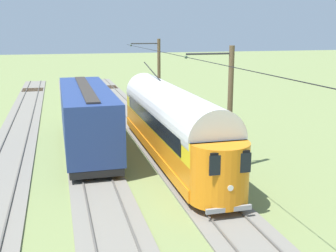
% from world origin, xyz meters
% --- Properties ---
extents(ground_plane, '(220.00, 220.00, 0.00)m').
position_xyz_m(ground_plane, '(0.00, 0.00, 0.00)').
color(ground_plane, olive).
extents(track_streetcar_siding, '(2.80, 80.00, 0.18)m').
position_xyz_m(track_streetcar_siding, '(-4.63, -0.31, 0.05)').
color(track_streetcar_siding, slate).
rests_on(track_streetcar_siding, ground).
extents(track_adjacent_siding, '(2.80, 80.00, 0.18)m').
position_xyz_m(track_adjacent_siding, '(0.00, -0.31, 0.05)').
color(track_adjacent_siding, slate).
rests_on(track_adjacent_siding, ground).
extents(track_third_siding, '(2.80, 80.00, 0.18)m').
position_xyz_m(track_third_siding, '(4.63, -0.31, 0.05)').
color(track_third_siding, slate).
rests_on(track_third_siding, ground).
extents(vintage_streetcar, '(2.65, 17.84, 4.97)m').
position_xyz_m(vintage_streetcar, '(-4.63, 0.50, 2.26)').
color(vintage_streetcar, orange).
rests_on(vintage_streetcar, ground).
extents(coach_adjacent, '(2.96, 12.72, 3.85)m').
position_xyz_m(coach_adjacent, '(-0.00, -2.45, 2.16)').
color(coach_adjacent, navy).
rests_on(coach_adjacent, ground).
extents(catenary_pole_foreground, '(2.68, 0.28, 6.68)m').
position_xyz_m(catenary_pole_foreground, '(-7.02, -12.30, 3.49)').
color(catenary_pole_foreground, brown).
rests_on(catenary_pole_foreground, ground).
extents(catenary_pole_mid_near, '(2.68, 0.28, 6.68)m').
position_xyz_m(catenary_pole_mid_near, '(-7.02, 3.45, 3.49)').
color(catenary_pole_mid_near, brown).
rests_on(catenary_pole_mid_near, ground).
extents(overhead_wire_run, '(2.47, 35.51, 0.18)m').
position_xyz_m(overhead_wire_run, '(-4.69, 2.78, 6.14)').
color(overhead_wire_run, black).
rests_on(overhead_wire_run, ground).
extents(track_end_bumper, '(1.80, 0.60, 0.80)m').
position_xyz_m(track_end_bumper, '(0.00, -13.69, 0.40)').
color(track_end_bumper, '#B2A519').
rests_on(track_end_bumper, ground).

